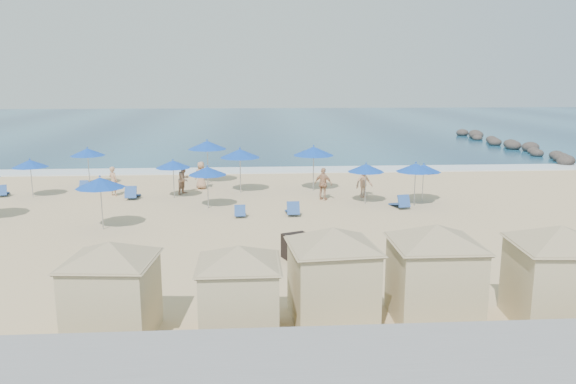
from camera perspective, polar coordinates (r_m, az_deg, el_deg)
The scene contains 32 objects.
ground at distance 24.08m, azimuth -4.19°, elevation -3.89°, with size 160.00×160.00×0.00m, color #D3B485.
ocean at distance 78.47m, azimuth -4.00°, elevation 6.89°, with size 160.00×80.00×0.06m, color navy.
surf_line at distance 39.23m, azimuth -4.08°, elevation 2.21°, with size 160.00×2.50×0.08m, color white.
rock_jetty at distance 54.02m, azimuth 22.41°, elevation 4.28°, with size 2.56×26.66×0.96m.
trash_bin at distance 20.21m, azimuth 0.93°, elevation -5.60°, with size 0.89×0.89×0.89m, color black.
cabana_0 at distance 14.70m, azimuth -17.51°, elevation -8.25°, with size 4.33×4.33×2.73m.
cabana_1 at distance 14.11m, azimuth -4.99°, elevation -8.85°, with size 4.16×4.16×2.61m.
cabana_2 at distance 14.90m, azimuth 4.54°, elevation -7.17°, with size 4.53×4.53×2.85m.
cabana_3 at distance 15.42m, azimuth 14.69°, elevation -6.72°, with size 4.65×4.65×2.92m.
cabana_4 at distance 16.28m, azimuth 25.77°, elevation -6.45°, with size 4.71×4.71×2.96m.
umbrella_0 at distance 33.24m, azimuth -24.73°, elevation 2.65°, with size 1.88×1.88×2.14m.
umbrella_2 at distance 35.59m, azimuth -19.70°, elevation 3.84°, with size 2.06×2.06×2.35m.
umbrella_3 at distance 25.00m, azimuth -18.54°, elevation 0.91°, with size 2.07×2.07×2.36m.
umbrella_4 at distance 34.69m, azimuth -8.22°, elevation 4.74°, with size 2.38×2.38×2.71m.
umbrella_5 at distance 30.65m, azimuth -11.60°, elevation 2.79°, with size 1.88×1.88×2.14m.
umbrella_6 at distance 27.96m, azimuth -8.19°, elevation 2.13°, with size 1.90×1.90×2.17m.
umbrella_7 at distance 31.53m, azimuth -4.90°, elevation 3.93°, with size 2.27×2.27×2.58m.
umbrella_8 at distance 28.95m, azimuth 7.92°, elevation 2.44°, with size 1.89×1.89×2.15m.
umbrella_9 at distance 31.92m, azimuth 2.62°, elevation 4.18°, with size 2.33×2.33×2.66m.
umbrella_10 at distance 29.94m, azimuth 13.62°, elevation 2.37°, with size 1.81×1.81×2.06m.
umbrella_11 at distance 28.91m, azimuth 12.85°, elevation 2.44°, with size 1.99×1.99×2.26m.
beach_chair_0 at distance 34.56m, azimuth -27.03°, elevation 0.01°, with size 0.86×1.33×0.68m.
beach_chair_1 at distance 34.56m, azimuth -19.87°, elevation 0.55°, with size 0.52×1.12×0.61m.
beach_chair_2 at distance 31.26m, azimuth -15.55°, elevation -0.19°, with size 0.63×1.39×0.76m.
beach_chair_3 at distance 26.37m, azimuth -4.90°, elevation -2.04°, with size 0.53×1.15×0.63m.
beach_chair_4 at distance 26.56m, azimuth 0.46°, elevation -1.82°, with size 0.64×1.35×0.73m.
beach_chair_5 at distance 28.57m, azimuth 11.37°, elevation -1.09°, with size 0.83×1.43×0.74m.
beachgoer_0 at distance 32.26m, azimuth -17.32°, elevation 1.06°, with size 0.59×0.39×1.63m, color tan.
beachgoer_1 at distance 31.85m, azimuth -10.53°, elevation 1.30°, with size 0.81×0.63×1.66m, color tan.
beachgoer_2 at distance 29.77m, azimuth 3.62°, elevation 0.82°, with size 1.01×0.42×1.73m, color tan.
beachgoer_3 at distance 30.65m, azimuth 7.74°, elevation 1.03°, with size 1.11×0.64×1.71m, color tan.
beachgoer_4 at distance 33.10m, azimuth -8.81°, elevation 1.69°, with size 0.79×0.51×1.61m, color tan.
Camera 1 is at (0.20, -23.21, 6.41)m, focal length 35.00 mm.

